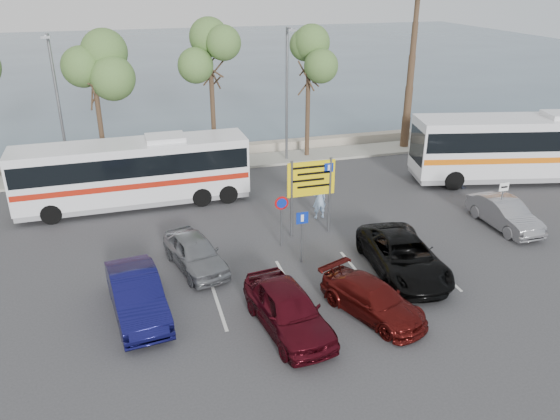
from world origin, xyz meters
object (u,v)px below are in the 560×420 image
object	(u,v)px
coach_bus_right	(525,150)
direction_sign	(311,184)
street_lamp_left	(58,102)
car_silver_b	(505,214)
car_maroon	(373,299)
suv_black	(403,256)
car_silver_a	(195,253)
car_red	(288,309)
coach_bus_left	(134,175)
pedestrian_far	(461,173)
car_blue	(137,295)
pedestrian_near	(319,199)
street_lamp_right	(287,89)

from	to	relation	value
coach_bus_right	direction_sign	bearing A→B (deg)	-166.72
street_lamp_left	car_silver_b	xyz separation A→B (m)	(20.00, -12.16, -3.92)
street_lamp_left	car_maroon	xyz separation A→B (m)	(11.00, -17.02, -3.99)
street_lamp_left	suv_black	xyz separation A→B (m)	(13.40, -14.68, -3.86)
car_silver_a	car_red	size ratio (longest dim) A/B	0.89
street_lamp_left	car_silver_b	size ratio (longest dim) A/B	1.94
car_maroon	car_red	bearing A→B (deg)	157.81
coach_bus_left	car_silver_b	bearing A→B (deg)	-24.41
street_lamp_left	pedestrian_far	size ratio (longest dim) A/B	4.90
car_maroon	coach_bus_left	bearing A→B (deg)	99.09
direction_sign	suv_black	xyz separation A→B (m)	(2.40, -4.36, -1.69)
car_blue	pedestrian_near	size ratio (longest dim) A/B	2.40
direction_sign	car_blue	bearing A→B (deg)	-150.80
suv_black	coach_bus_right	bearing A→B (deg)	39.14
car_blue	suv_black	size ratio (longest dim) A/B	0.88
direction_sign	car_silver_b	xyz separation A→B (m)	(9.00, -1.84, -1.75)
street_lamp_right	coach_bus_left	xyz separation A→B (m)	(-9.50, -4.68, -2.94)
street_lamp_left	coach_bus_right	bearing A→B (deg)	-15.68
pedestrian_far	car_silver_b	bearing A→B (deg)	140.39
car_blue	car_silver_b	size ratio (longest dim) A/B	1.13
car_red	pedestrian_near	bearing A→B (deg)	55.75
car_red	pedestrian_far	xyz separation A→B (m)	(13.08, 10.00, 0.04)
car_red	car_silver_b	xyz separation A→B (m)	(12.08, 4.85, -0.10)
street_lamp_right	car_silver_b	xyz separation A→B (m)	(7.00, -12.16, -3.92)
car_blue	suv_black	world-z (taller)	car_blue
car_silver_a	pedestrian_near	world-z (taller)	pedestrian_near
street_lamp_right	suv_black	xyz separation A→B (m)	(0.40, -14.68, -3.86)
street_lamp_right	car_silver_b	bearing A→B (deg)	-60.08
car_red	street_lamp_left	bearing A→B (deg)	107.02
pedestrian_far	car_silver_a	bearing A→B (deg)	79.29
street_lamp_right	coach_bus_right	bearing A→B (deg)	-30.33
suv_black	pedestrian_far	distance (m)	10.79
direction_sign	coach_bus_right	distance (m)	14.39
street_lamp_left	pedestrian_far	distance (m)	22.46
street_lamp_right	coach_bus_left	size ratio (longest dim) A/B	0.70
street_lamp_right	car_blue	distance (m)	18.15
street_lamp_right	suv_black	bearing A→B (deg)	-88.44
car_blue	suv_black	xyz separation A→B (m)	(10.28, 0.05, -0.03)
car_maroon	street_lamp_right	bearing A→B (deg)	61.10
coach_bus_left	car_red	world-z (taller)	coach_bus_left
car_silver_b	suv_black	bearing A→B (deg)	-160.03
street_lamp_left	pedestrian_near	xyz separation A→B (m)	(12.00, -8.77, -3.63)
car_silver_a	car_silver_b	distance (m)	14.48
direction_sign	coach_bus_left	world-z (taller)	direction_sign
direction_sign	coach_bus_right	world-z (taller)	coach_bus_right
coach_bus_right	car_silver_b	size ratio (longest dim) A/B	3.12
suv_black	pedestrian_far	bearing A→B (deg)	50.92
coach_bus_right	pedestrian_far	world-z (taller)	coach_bus_right
suv_black	car_red	bearing A→B (deg)	-151.18
direction_sign	pedestrian_far	world-z (taller)	direction_sign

